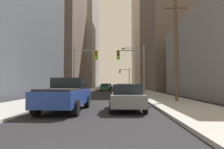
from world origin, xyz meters
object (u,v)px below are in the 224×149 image
traffic_signal_near_right (132,62)px  traffic_signal_far_right (125,75)px  sedan_grey (127,97)px  sedan_navy (108,86)px  sedan_silver (122,88)px  traffic_signal_near_left (84,63)px  sedan_beige (124,90)px  pickup_truck_blue (66,94)px  sedan_green (105,87)px

traffic_signal_near_right → traffic_signal_far_right: size_ratio=1.00×
sedan_grey → sedan_navy: 45.70m
traffic_signal_near_right → sedan_silver: bearing=94.8°
traffic_signal_near_left → traffic_signal_far_right: 33.45m
sedan_beige → traffic_signal_near_left: (-4.66, -0.66, 3.23)m
pickup_truck_blue → sedan_grey: size_ratio=1.29×
sedan_silver → sedan_navy: bearing=99.1°
sedan_green → traffic_signal_near_left: bearing=-94.0°
sedan_navy → traffic_signal_far_right: bearing=-10.5°
traffic_signal_near_left → sedan_grey: bearing=-68.9°
sedan_beige → traffic_signal_near_right: traffic_signal_near_right is taller
sedan_green → traffic_signal_near_right: 19.10m
sedan_green → traffic_signal_near_left: size_ratio=0.71×
traffic_signal_near_left → traffic_signal_near_right: 5.60m
pickup_truck_blue → sedan_silver: 24.68m
pickup_truck_blue → traffic_signal_far_right: size_ratio=0.91×
sedan_grey → sedan_navy: size_ratio=1.00×
sedan_grey → traffic_signal_near_left: (-4.53, 11.77, 3.23)m
sedan_green → sedan_navy: size_ratio=1.01×
sedan_green → sedan_navy: same height
sedan_navy → traffic_signal_far_right: traffic_signal_far_right is taller
sedan_grey → sedan_beige: bearing=89.4°
pickup_truck_blue → traffic_signal_near_right: (4.57, 12.06, 3.08)m
sedan_beige → traffic_signal_near_left: 5.70m
pickup_truck_blue → sedan_green: (0.27, 30.39, -0.16)m
sedan_grey → sedan_silver: size_ratio=0.99×
sedan_beige → traffic_signal_far_right: (1.12, 32.30, 3.22)m
sedan_navy → traffic_signal_near_right: 34.26m
sedan_silver → sedan_navy: (-3.44, 21.45, 0.00)m
traffic_signal_near_right → traffic_signal_near_left: bearing=-180.0°
sedan_silver → traffic_signal_near_right: (1.03, -12.36, 3.24)m
pickup_truck_blue → sedan_beige: 13.23m
sedan_navy → traffic_signal_near_right: size_ratio=0.70×
sedan_beige → traffic_signal_near_left: traffic_signal_near_left is taller
sedan_beige → sedan_green: (-3.37, 17.67, 0.00)m
sedan_green → sedan_beige: bearing=-79.2°
sedan_silver → traffic_signal_far_right: (1.21, 20.59, 3.22)m
sedan_silver → traffic_signal_near_left: bearing=-110.3°
traffic_signal_far_right → sedan_grey: bearing=-91.6°
pickup_truck_blue → sedan_grey: pickup_truck_blue is taller
sedan_beige → traffic_signal_near_left: size_ratio=0.71×
pickup_truck_blue → traffic_signal_near_right: size_ratio=0.91×
sedan_grey → traffic_signal_near_right: bearing=84.8°
sedan_grey → sedan_silver: (0.03, 24.13, 0.00)m
sedan_beige → sedan_green: bearing=100.8°
sedan_navy → sedan_beige: bearing=-83.9°
sedan_beige → sedan_green: same height
sedan_green → pickup_truck_blue: bearing=-90.5°
pickup_truck_blue → sedan_navy: pickup_truck_blue is taller
traffic_signal_near_right → traffic_signal_far_right: (0.18, 32.95, -0.02)m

